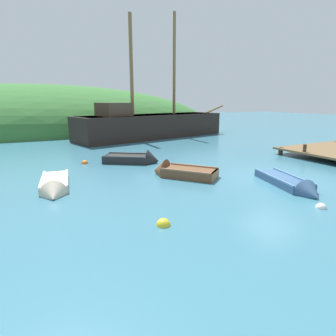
{
  "coord_description": "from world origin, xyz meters",
  "views": [
    {
      "loc": [
        -9.89,
        -8.87,
        3.41
      ],
      "look_at": [
        -4.01,
        2.62,
        0.34
      ],
      "focal_mm": 30.32,
      "sensor_mm": 36.0,
      "label": 1
    }
  ],
  "objects_px": {
    "rowboat_outer_left": "(291,186)",
    "rowboat_outer_right": "(55,187)",
    "buoy_white": "(321,208)",
    "sailing_ship": "(152,129)",
    "rowboat_center": "(179,173)",
    "buoy_orange": "(85,164)",
    "buoy_yellow": "(163,225)",
    "rowboat_far": "(135,160)"
  },
  "relations": [
    {
      "from": "rowboat_far",
      "to": "buoy_white",
      "type": "xyz_separation_m",
      "value": [
        2.91,
        -9.32,
        -0.14
      ]
    },
    {
      "from": "rowboat_outer_right",
      "to": "rowboat_center",
      "type": "bearing_deg",
      "value": 92.9
    },
    {
      "from": "sailing_ship",
      "to": "buoy_white",
      "type": "relative_size",
      "value": 51.61
    },
    {
      "from": "rowboat_center",
      "to": "rowboat_outer_right",
      "type": "xyz_separation_m",
      "value": [
        -5.38,
        0.47,
        -0.06
      ]
    },
    {
      "from": "sailing_ship",
      "to": "buoy_white",
      "type": "bearing_deg",
      "value": -109.93
    },
    {
      "from": "buoy_white",
      "to": "rowboat_center",
      "type": "bearing_deg",
      "value": 110.8
    },
    {
      "from": "sailing_ship",
      "to": "rowboat_center",
      "type": "relative_size",
      "value": 5.57
    },
    {
      "from": "rowboat_far",
      "to": "buoy_yellow",
      "type": "distance_m",
      "value": 8.46
    },
    {
      "from": "rowboat_outer_left",
      "to": "buoy_white",
      "type": "height_order",
      "value": "rowboat_outer_left"
    },
    {
      "from": "buoy_white",
      "to": "rowboat_outer_right",
      "type": "bearing_deg",
      "value": 140.93
    },
    {
      "from": "sailing_ship",
      "to": "rowboat_far",
      "type": "height_order",
      "value": "sailing_ship"
    },
    {
      "from": "rowboat_outer_left",
      "to": "buoy_yellow",
      "type": "height_order",
      "value": "rowboat_outer_left"
    },
    {
      "from": "buoy_white",
      "to": "sailing_ship",
      "type": "bearing_deg",
      "value": 82.66
    },
    {
      "from": "rowboat_outer_right",
      "to": "buoy_white",
      "type": "height_order",
      "value": "rowboat_outer_right"
    },
    {
      "from": "sailing_ship",
      "to": "rowboat_outer_right",
      "type": "bearing_deg",
      "value": -139.88
    },
    {
      "from": "rowboat_outer_left",
      "to": "rowboat_center",
      "type": "bearing_deg",
      "value": -124.39
    },
    {
      "from": "sailing_ship",
      "to": "buoy_orange",
      "type": "xyz_separation_m",
      "value": [
        -8.0,
        -8.88,
        -0.83
      ]
    },
    {
      "from": "rowboat_outer_right",
      "to": "buoy_orange",
      "type": "distance_m",
      "value": 4.7
    },
    {
      "from": "buoy_yellow",
      "to": "buoy_orange",
      "type": "height_order",
      "value": "buoy_yellow"
    },
    {
      "from": "sailing_ship",
      "to": "buoy_orange",
      "type": "distance_m",
      "value": 11.98
    },
    {
      "from": "sailing_ship",
      "to": "rowboat_outer_left",
      "type": "xyz_separation_m",
      "value": [
        -1.51,
        -17.24,
        -0.75
      ]
    },
    {
      "from": "rowboat_outer_left",
      "to": "buoy_white",
      "type": "bearing_deg",
      "value": -10.84
    },
    {
      "from": "rowboat_outer_left",
      "to": "rowboat_center",
      "type": "xyz_separation_m",
      "value": [
        -3.11,
        3.64,
        0.05
      ]
    },
    {
      "from": "rowboat_outer_left",
      "to": "rowboat_center",
      "type": "height_order",
      "value": "rowboat_center"
    },
    {
      "from": "rowboat_center",
      "to": "buoy_orange",
      "type": "relative_size",
      "value": 8.16
    },
    {
      "from": "rowboat_center",
      "to": "buoy_yellow",
      "type": "relative_size",
      "value": 7.68
    },
    {
      "from": "rowboat_outer_right",
      "to": "buoy_white",
      "type": "bearing_deg",
      "value": 58.78
    },
    {
      "from": "rowboat_outer_right",
      "to": "buoy_yellow",
      "type": "relative_size",
      "value": 8.6
    },
    {
      "from": "rowboat_outer_left",
      "to": "rowboat_outer_right",
      "type": "xyz_separation_m",
      "value": [
        -8.49,
        4.11,
        -0.01
      ]
    },
    {
      "from": "sailing_ship",
      "to": "rowboat_center",
      "type": "bearing_deg",
      "value": -121.36
    },
    {
      "from": "rowboat_far",
      "to": "buoy_white",
      "type": "relative_size",
      "value": 9.58
    },
    {
      "from": "rowboat_outer_left",
      "to": "rowboat_outer_right",
      "type": "relative_size",
      "value": 1.05
    },
    {
      "from": "sailing_ship",
      "to": "rowboat_outer_right",
      "type": "height_order",
      "value": "sailing_ship"
    },
    {
      "from": "rowboat_outer_left",
      "to": "buoy_white",
      "type": "relative_size",
      "value": 10.92
    },
    {
      "from": "rowboat_far",
      "to": "rowboat_outer_left",
      "type": "relative_size",
      "value": 0.88
    },
    {
      "from": "buoy_orange",
      "to": "rowboat_outer_right",
      "type": "bearing_deg",
      "value": -115.19
    },
    {
      "from": "sailing_ship",
      "to": "buoy_yellow",
      "type": "relative_size",
      "value": 42.8
    },
    {
      "from": "buoy_yellow",
      "to": "buoy_orange",
      "type": "relative_size",
      "value": 1.06
    },
    {
      "from": "rowboat_outer_left",
      "to": "buoy_orange",
      "type": "xyz_separation_m",
      "value": [
        -6.49,
        8.36,
        -0.09
      ]
    },
    {
      "from": "rowboat_outer_right",
      "to": "sailing_ship",
      "type": "bearing_deg",
      "value": 150.55
    },
    {
      "from": "rowboat_outer_right",
      "to": "rowboat_outer_left",
      "type": "bearing_deg",
      "value": 72.02
    },
    {
      "from": "sailing_ship",
      "to": "rowboat_outer_left",
      "type": "height_order",
      "value": "sailing_ship"
    }
  ]
}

